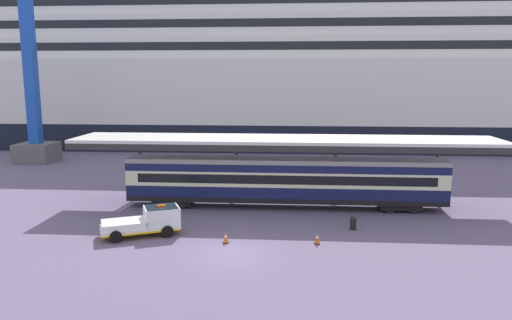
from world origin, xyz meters
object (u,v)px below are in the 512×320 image
(traffic_cone_near, at_px, (317,238))
(traffic_cone_mid, at_px, (226,237))
(cruise_ship, at_px, (280,68))
(quay_bollard, at_px, (353,222))
(train_carriage, at_px, (285,180))
(service_truck, at_px, (148,221))
(dockside_crane, at_px, (27,5))

(traffic_cone_near, distance_m, traffic_cone_mid, 5.89)
(traffic_cone_near, bearing_deg, cruise_ship, 94.32)
(cruise_ship, relative_size, traffic_cone_mid, 171.14)
(traffic_cone_mid, bearing_deg, quay_bollard, 21.97)
(train_carriage, bearing_deg, service_truck, -139.81)
(cruise_ship, distance_m, train_carriage, 44.34)
(service_truck, height_order, traffic_cone_near, service_truck)
(train_carriage, relative_size, traffic_cone_mid, 33.82)
(service_truck, xyz_separation_m, traffic_cone_near, (11.38, -1.01, -0.61))
(cruise_ship, height_order, train_carriage, cruise_ship)
(train_carriage, distance_m, quay_bollard, 7.62)
(traffic_cone_near, height_order, quay_bollard, quay_bollard)
(traffic_cone_near, relative_size, quay_bollard, 0.80)
(train_carriage, bearing_deg, dockside_crane, 148.27)
(cruise_ship, bearing_deg, dockside_crane, -141.44)
(traffic_cone_near, xyz_separation_m, quay_bollard, (2.67, 3.18, 0.14))
(cruise_ship, bearing_deg, service_truck, -98.32)
(cruise_ship, xyz_separation_m, traffic_cone_mid, (-1.96, -52.22, -11.69))
(train_carriage, xyz_separation_m, dockside_crane, (-31.48, 19.47, 16.85))
(traffic_cone_near, height_order, traffic_cone_mid, traffic_cone_near)
(traffic_cone_near, xyz_separation_m, dockside_crane, (-33.73, 28.20, 18.79))
(traffic_cone_mid, bearing_deg, cruise_ship, 87.85)
(cruise_ship, height_order, quay_bollard, cruise_ship)
(cruise_ship, distance_m, traffic_cone_near, 53.40)
(traffic_cone_mid, bearing_deg, dockside_crane, 134.37)
(dockside_crane, distance_m, quay_bollard, 47.94)
(traffic_cone_near, xyz_separation_m, traffic_cone_mid, (-5.89, -0.27, -0.00))
(traffic_cone_near, bearing_deg, dockside_crane, 140.11)
(train_carriage, distance_m, service_truck, 12.03)
(cruise_ship, xyz_separation_m, service_truck, (-7.45, -50.94, -11.07))
(traffic_cone_mid, bearing_deg, service_truck, 166.90)
(traffic_cone_mid, height_order, dockside_crane, dockside_crane)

